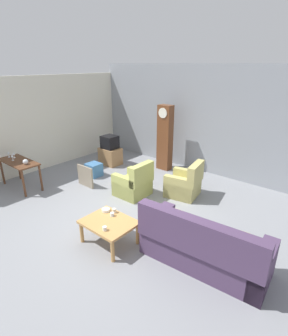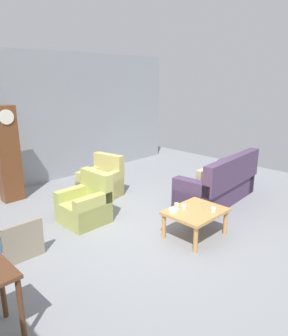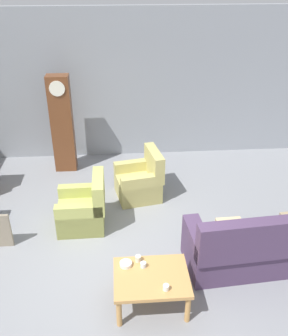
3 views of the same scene
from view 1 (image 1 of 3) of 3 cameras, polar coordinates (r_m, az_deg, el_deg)
ground_plane at (r=6.06m, az=-3.34°, el=-10.43°), size 10.40×10.40×0.00m
garage_door_wall at (r=8.29m, az=13.98°, el=9.73°), size 8.40×0.16×3.20m
pegboard_wall_left at (r=8.97m, az=-21.87°, el=8.64°), size 0.12×6.40×2.88m
couch_floral at (r=4.71m, az=12.46°, el=-16.30°), size 2.16×1.04×1.04m
armchair_olive_near at (r=6.86m, az=-2.21°, el=-3.51°), size 0.80×0.77×0.92m
armchair_olive_far at (r=6.92m, az=8.68°, el=-3.50°), size 0.92×0.90×0.92m
coffee_table_wood at (r=5.12m, az=-7.48°, el=-11.89°), size 0.96×0.76×0.47m
console_table_dark at (r=7.90m, az=-25.13°, el=0.60°), size 1.30×0.56×0.77m
grandfather_clock at (r=8.40m, az=4.49°, el=6.42°), size 0.44×0.30×2.04m
tv_stand_cabinet at (r=9.07m, az=-7.19°, el=2.54°), size 0.68×0.52×0.56m
tv_crt at (r=8.92m, az=-7.34°, el=5.52°), size 0.48×0.44×0.42m
framed_picture_leaning at (r=7.54m, az=-12.44°, el=-1.73°), size 0.60×0.05×0.59m
storage_box_blue at (r=8.21m, az=-10.64°, el=-0.35°), size 0.41×0.39×0.40m
glass_dome_cloche at (r=7.52m, az=-24.01°, el=1.23°), size 0.14×0.14×0.14m
cup_white_porcelain at (r=4.83m, az=-8.41°, el=-12.67°), size 0.08×0.08×0.08m
cup_blue_rimmed at (r=5.22m, az=-6.82°, el=-9.80°), size 0.08×0.08×0.07m
cup_cream_tall at (r=5.32m, az=-6.39°, el=-9.04°), size 0.08×0.08×0.08m
bowl_white_stacked at (r=5.39m, az=-8.18°, el=-8.87°), size 0.16×0.16×0.05m
wine_glass_tall at (r=8.26m, az=-27.00°, el=2.83°), size 0.06×0.06×0.18m
wine_glass_mid at (r=8.14m, az=-26.08°, el=2.69°), size 0.07×0.07×0.17m
wine_glass_short at (r=7.93m, az=-26.36°, el=2.27°), size 0.07×0.07×0.19m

